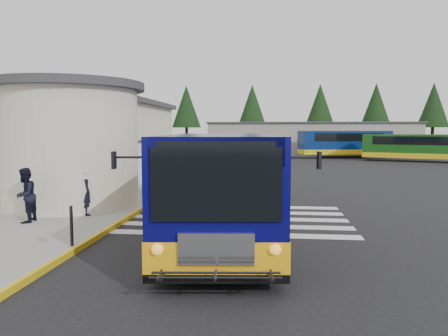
# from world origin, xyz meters

# --- Properties ---
(ground) EXTENTS (140.00, 140.00, 0.00)m
(ground) POSITION_xyz_m (0.00, 0.00, 0.00)
(ground) COLOR black
(ground) RESTS_ON ground
(sidewalk) EXTENTS (10.00, 34.00, 0.15)m
(sidewalk) POSITION_xyz_m (-9.00, 4.00, 0.07)
(sidewalk) COLOR gray
(sidewalk) RESTS_ON ground
(curb_strip) EXTENTS (0.12, 34.00, 0.16)m
(curb_strip) POSITION_xyz_m (-4.05, 4.00, 0.08)
(curb_strip) COLOR gold
(curb_strip) RESTS_ON ground
(station_building) EXTENTS (12.70, 18.70, 4.80)m
(station_building) POSITION_xyz_m (-10.84, 6.91, 2.57)
(station_building) COLOR beige
(station_building) RESTS_ON ground
(crosswalk) EXTENTS (8.00, 5.35, 0.01)m
(crosswalk) POSITION_xyz_m (-0.50, -0.80, 0.01)
(crosswalk) COLOR silver
(crosswalk) RESTS_ON ground
(depot_building) EXTENTS (26.40, 8.40, 4.20)m
(depot_building) POSITION_xyz_m (6.00, 42.00, 2.11)
(depot_building) COLOR gray
(depot_building) RESTS_ON ground
(tree_line) EXTENTS (58.40, 4.40, 10.00)m
(tree_line) POSITION_xyz_m (6.29, 50.00, 6.77)
(tree_line) COLOR black
(tree_line) RESTS_ON ground
(transit_bus) EXTENTS (4.24, 10.75, 2.97)m
(transit_bus) POSITION_xyz_m (-0.63, -3.33, 1.42)
(transit_bus) COLOR #080752
(transit_bus) RESTS_ON ground
(pedestrian_a) EXTENTS (0.60, 0.69, 1.60)m
(pedestrian_a) POSITION_xyz_m (-5.51, -1.47, 0.95)
(pedestrian_a) COLOR black
(pedestrian_a) RESTS_ON sidewalk
(pedestrian_b) EXTENTS (0.73, 0.90, 1.76)m
(pedestrian_b) POSITION_xyz_m (-6.96, -2.88, 1.03)
(pedestrian_b) COLOR black
(pedestrian_b) RESTS_ON sidewalk
(bollard) EXTENTS (0.08, 0.08, 1.03)m
(bollard) POSITION_xyz_m (-4.20, -5.45, 0.66)
(bollard) COLOR black
(bollard) RESTS_ON sidewalk
(far_bus_a) EXTENTS (10.71, 5.09, 2.66)m
(far_bus_a) POSITION_xyz_m (9.25, 35.52, 1.73)
(far_bus_a) COLOR navy
(far_bus_a) RESTS_ON ground
(far_bus_b) EXTENTS (9.44, 5.82, 2.36)m
(far_bus_b) POSITION_xyz_m (14.96, 29.98, 1.53)
(far_bus_b) COLOR #144813
(far_bus_b) RESTS_ON ground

